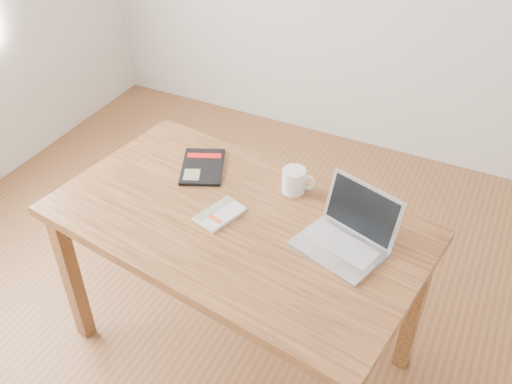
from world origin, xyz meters
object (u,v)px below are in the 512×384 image
at_px(white_guidebook, 220,214).
at_px(coffee_mug, 295,180).
at_px(desk, 237,237).
at_px(laptop, 347,235).
at_px(black_guidebook, 203,167).

relative_size(white_guidebook, coffee_mug, 1.54).
relative_size(desk, laptop, 4.13).
distance_m(desk, black_guidebook, 0.36).
bearing_deg(coffee_mug, laptop, -47.35).
bearing_deg(black_guidebook, coffee_mug, -20.75).
xyz_separation_m(black_guidebook, coffee_mug, (0.40, 0.03, 0.04)).
distance_m(black_guidebook, laptop, 0.70).
bearing_deg(white_guidebook, coffee_mug, 71.38).
xyz_separation_m(desk, black_guidebook, (-0.27, 0.22, 0.10)).
height_order(desk, laptop, laptop).
bearing_deg(laptop, coffee_mug, 162.65).
relative_size(desk, white_guidebook, 7.27).
relative_size(black_guidebook, coffee_mug, 2.26).
xyz_separation_m(laptop, coffee_mug, (-0.28, 0.20, 0.01)).
xyz_separation_m(desk, white_guidebook, (-0.06, -0.01, 0.10)).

